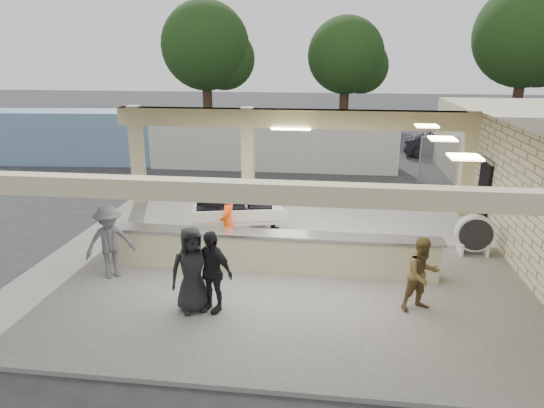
# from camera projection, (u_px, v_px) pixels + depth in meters

# --- Properties ---
(ground) EXTENTS (120.00, 120.00, 0.00)m
(ground) POSITION_uv_depth(u_px,v_px,m) (273.00, 265.00, 12.58)
(ground) COLOR #28282B
(ground) RESTS_ON ground
(pavilion) EXTENTS (12.01, 10.00, 3.55)m
(pavilion) POSITION_uv_depth(u_px,v_px,m) (285.00, 208.00, 12.78)
(pavilion) COLOR #64615D
(pavilion) RESTS_ON ground
(baggage_counter) EXTENTS (8.20, 0.58, 0.98)m
(baggage_counter) POSITION_uv_depth(u_px,v_px,m) (271.00, 252.00, 11.93)
(baggage_counter) COLOR #BFB78E
(baggage_counter) RESTS_ON pavilion
(luggage_cart) EXTENTS (3.01, 2.24, 1.58)m
(luggage_cart) POSITION_uv_depth(u_px,v_px,m) (237.00, 208.00, 14.15)
(luggage_cart) COLOR white
(luggage_cart) RESTS_ON pavilion
(drum_fan) EXTENTS (0.98, 0.54, 1.08)m
(drum_fan) POSITION_uv_depth(u_px,v_px,m) (474.00, 233.00, 12.89)
(drum_fan) COLOR white
(drum_fan) RESTS_ON pavilion
(baggage_handler) EXTENTS (0.39, 0.65, 1.73)m
(baggage_handler) POSITION_uv_depth(u_px,v_px,m) (228.00, 223.00, 12.80)
(baggage_handler) COLOR #FF510D
(baggage_handler) RESTS_ON pavilion
(passenger_a) EXTENTS (0.85, 0.64, 1.60)m
(passenger_a) POSITION_uv_depth(u_px,v_px,m) (422.00, 274.00, 9.98)
(passenger_a) COLOR brown
(passenger_a) RESTS_ON pavilion
(passenger_b) EXTENTS (1.09, 0.77, 1.75)m
(passenger_b) POSITION_uv_depth(u_px,v_px,m) (211.00, 271.00, 9.94)
(passenger_b) COLOR black
(passenger_b) RESTS_ON pavilion
(passenger_c) EXTENTS (1.16, 1.02, 1.78)m
(passenger_c) POSITION_uv_depth(u_px,v_px,m) (110.00, 242.00, 11.46)
(passenger_c) COLOR #4F5055
(passenger_c) RESTS_ON pavilion
(passenger_d) EXTENTS (0.96, 0.74, 1.83)m
(passenger_d) POSITION_uv_depth(u_px,v_px,m) (192.00, 270.00, 9.93)
(passenger_d) COLOR black
(passenger_d) RESTS_ON pavilion
(car_white_a) EXTENTS (4.98, 3.56, 1.29)m
(car_white_a) POSITION_uv_depth(u_px,v_px,m) (506.00, 156.00, 23.01)
(car_white_a) COLOR silver
(car_white_a) RESTS_ON ground
(car_white_b) EXTENTS (5.28, 2.51, 1.61)m
(car_white_b) POSITION_uv_depth(u_px,v_px,m) (540.00, 148.00, 23.88)
(car_white_b) COLOR silver
(car_white_b) RESTS_ON ground
(car_dark) EXTENTS (4.01, 1.82, 1.29)m
(car_dark) POSITION_uv_depth(u_px,v_px,m) (442.00, 145.00, 25.58)
(car_dark) COLOR black
(car_dark) RESTS_ON ground
(container_white) EXTENTS (11.59, 2.36, 2.51)m
(container_white) POSITION_uv_depth(u_px,v_px,m) (274.00, 141.00, 23.23)
(container_white) COLOR silver
(container_white) RESTS_ON ground
(container_blue) EXTENTS (10.06, 3.21, 2.57)m
(container_blue) POSITION_uv_depth(u_px,v_px,m) (88.00, 137.00, 24.34)
(container_blue) COLOR #6E90B1
(container_blue) RESTS_ON ground
(tree_left) EXTENTS (6.60, 6.30, 9.00)m
(tree_left) POSITION_uv_depth(u_px,v_px,m) (210.00, 49.00, 34.77)
(tree_left) COLOR #382619
(tree_left) RESTS_ON ground
(tree_mid) EXTENTS (6.00, 5.60, 8.00)m
(tree_mid) POSITION_uv_depth(u_px,v_px,m) (350.00, 58.00, 35.61)
(tree_mid) COLOR #382619
(tree_mid) RESTS_ON ground
(tree_right) EXTENTS (7.20, 7.00, 10.00)m
(tree_right) POSITION_uv_depth(u_px,v_px,m) (530.00, 39.00, 32.79)
(tree_right) COLOR #382619
(tree_right) RESTS_ON ground
(adjacent_building) EXTENTS (6.00, 8.00, 3.20)m
(adjacent_building) POSITION_uv_depth(u_px,v_px,m) (527.00, 145.00, 20.40)
(adjacent_building) COLOR beige
(adjacent_building) RESTS_ON ground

